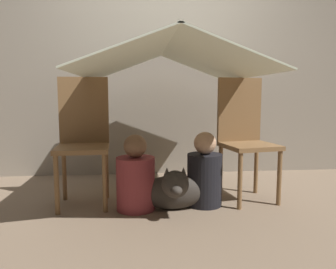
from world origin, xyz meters
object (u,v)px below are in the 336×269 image
object	(u,v)px
chair_right	(245,134)
person_second	(205,174)
person_front	(136,179)
dog	(173,190)
chair_left	(83,135)

from	to	relation	value
chair_right	person_second	distance (m)	0.51
person_front	dog	world-z (taller)	person_front
person_second	dog	world-z (taller)	person_second
chair_right	person_front	distance (m)	1.00
chair_right	dog	bearing A→B (deg)	-166.65
chair_right	person_second	bearing A→B (deg)	-167.47
chair_left	person_front	xyz separation A→B (m)	(0.42, -0.21, -0.31)
chair_left	person_front	distance (m)	0.56
chair_left	person_second	size ratio (longest dim) A/B	1.74
person_front	chair_right	bearing A→B (deg)	12.80
person_second	dog	bearing A→B (deg)	-155.00
chair_right	person_front	xyz separation A→B (m)	(-0.92, -0.21, -0.31)
chair_right	dog	xyz separation A→B (m)	(-0.64, -0.28, -0.39)
chair_right	dog	size ratio (longest dim) A/B	2.00
chair_right	person_front	world-z (taller)	chair_right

